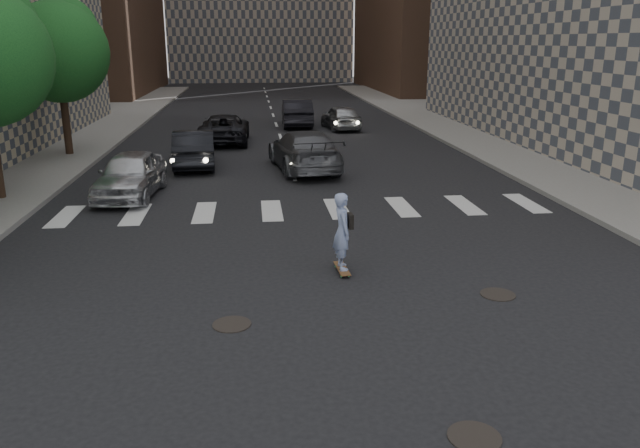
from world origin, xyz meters
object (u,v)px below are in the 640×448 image
at_px(traffic_car_a, 194,148).
at_px(traffic_car_b, 304,150).
at_px(tree_c, 60,47).
at_px(skateboarder, 343,231).
at_px(silver_sedan, 130,174).
at_px(traffic_car_c, 224,128).
at_px(traffic_car_e, 297,113).
at_px(traffic_car_d, 341,117).

xyz_separation_m(traffic_car_a, traffic_car_b, (4.35, -1.25, 0.04)).
distance_m(tree_c, skateboarder, 18.73).
height_order(silver_sedan, traffic_car_b, traffic_car_b).
bearing_deg(traffic_car_c, silver_sedan, 77.86).
relative_size(tree_c, traffic_car_e, 1.36).
distance_m(traffic_car_b, traffic_car_c, 8.05).
distance_m(traffic_car_a, traffic_car_c, 6.15).
xyz_separation_m(traffic_car_b, traffic_car_e, (0.70, 13.18, 0.01)).
bearing_deg(silver_sedan, tree_c, 121.27).
relative_size(traffic_car_a, traffic_car_c, 0.89).
bearing_deg(traffic_car_a, skateboarder, 104.75).
bearing_deg(traffic_car_b, traffic_car_d, -112.42).
xyz_separation_m(traffic_car_b, traffic_car_c, (-3.36, 7.32, -0.08)).
bearing_deg(skateboarder, traffic_car_b, 86.10).
bearing_deg(traffic_car_d, silver_sedan, 51.91).
bearing_deg(traffic_car_d, traffic_car_e, -41.58).
height_order(tree_c, traffic_car_d, tree_c).
height_order(traffic_car_b, traffic_car_e, traffic_car_e).
height_order(skateboarder, traffic_car_a, skateboarder).
height_order(traffic_car_d, traffic_car_e, traffic_car_e).
distance_m(tree_c, traffic_car_b, 11.47).
relative_size(traffic_car_b, traffic_car_d, 1.32).
height_order(traffic_car_c, traffic_car_e, traffic_car_e).
bearing_deg(traffic_car_b, traffic_car_c, -72.65).
xyz_separation_m(silver_sedan, traffic_car_b, (6.00, 3.67, 0.05)).
height_order(skateboarder, traffic_car_e, skateboarder).
xyz_separation_m(skateboarder, traffic_car_c, (-3.23, 18.65, -0.24)).
distance_m(traffic_car_b, traffic_car_d, 11.94).
bearing_deg(traffic_car_c, traffic_car_a, 82.07).
bearing_deg(tree_c, traffic_car_c, 25.45).
bearing_deg(traffic_car_c, traffic_car_e, -123.36).
bearing_deg(skateboarder, silver_sedan, 124.21).
relative_size(silver_sedan, traffic_car_e, 0.89).
relative_size(skateboarder, traffic_car_b, 0.33).
bearing_deg(tree_c, skateboarder, -57.67).
bearing_deg(traffic_car_b, skateboarder, 82.00).
height_order(tree_c, skateboarder, tree_c).
xyz_separation_m(traffic_car_d, traffic_car_e, (-2.41, 1.65, 0.10)).
height_order(silver_sedan, traffic_car_c, silver_sedan).
distance_m(traffic_car_a, traffic_car_e, 12.95).
bearing_deg(silver_sedan, traffic_car_a, 76.02).
distance_m(traffic_car_a, traffic_car_d, 12.70).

